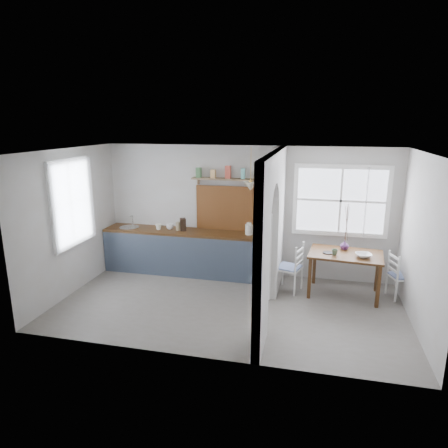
% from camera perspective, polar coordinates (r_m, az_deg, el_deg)
% --- Properties ---
extents(floor, '(5.80, 3.20, 0.01)m').
position_cam_1_polar(floor, '(6.95, 0.70, -11.54)').
color(floor, slate).
rests_on(floor, ground).
extents(ceiling, '(5.80, 3.20, 0.01)m').
position_cam_1_polar(ceiling, '(6.26, 0.78, 10.38)').
color(ceiling, silver).
rests_on(ceiling, walls).
extents(walls, '(5.81, 3.21, 2.60)m').
position_cam_1_polar(walls, '(6.49, 0.74, -1.15)').
color(walls, silver).
rests_on(walls, floor).
extents(partition, '(0.12, 3.20, 2.60)m').
position_cam_1_polar(partition, '(6.39, 6.99, -0.09)').
color(partition, silver).
rests_on(partition, floor).
extents(kitchen_window, '(0.10, 1.16, 1.50)m').
position_cam_1_polar(kitchen_window, '(7.54, -21.08, 2.82)').
color(kitchen_window, white).
rests_on(kitchen_window, walls).
extents(nook_window, '(1.76, 0.10, 1.30)m').
position_cam_1_polar(nook_window, '(7.81, 16.33, 3.19)').
color(nook_window, white).
rests_on(nook_window, walls).
extents(counter, '(3.50, 0.60, 0.90)m').
position_cam_1_polar(counter, '(8.24, -4.98, -3.92)').
color(counter, '#4B2A15').
rests_on(counter, floor).
extents(sink, '(0.40, 0.40, 0.02)m').
position_cam_1_polar(sink, '(8.58, -13.38, -0.51)').
color(sink, '#BCBCBD').
rests_on(sink, counter).
extents(backsplash, '(1.65, 0.03, 0.90)m').
position_cam_1_polar(backsplash, '(8.01, 1.74, 2.22)').
color(backsplash, brown).
rests_on(backsplash, walls).
extents(shelf, '(1.75, 0.20, 0.21)m').
position_cam_1_polar(shelf, '(7.82, 1.65, 6.73)').
color(shelf, '#82654B').
rests_on(shelf, walls).
extents(pendant_lamp, '(0.26, 0.26, 0.16)m').
position_cam_1_polar(pendant_lamp, '(7.44, 3.81, 5.40)').
color(pendant_lamp, beige).
rests_on(pendant_lamp, ceiling).
extents(utensil_rail, '(0.02, 0.50, 0.02)m').
position_cam_1_polar(utensil_rail, '(7.22, 7.03, 1.57)').
color(utensil_rail, '#BCBCBD').
rests_on(utensil_rail, partition).
extents(dining_table, '(1.33, 0.96, 0.78)m').
position_cam_1_polar(dining_table, '(7.52, 16.79, -6.86)').
color(dining_table, '#4B2A15').
rests_on(dining_table, floor).
extents(chair_left, '(0.52, 0.52, 0.92)m').
position_cam_1_polar(chair_left, '(7.44, 9.26, -6.08)').
color(chair_left, white).
rests_on(chair_left, floor).
extents(chair_right, '(0.48, 0.48, 0.83)m').
position_cam_1_polar(chair_right, '(7.73, 24.03, -6.74)').
color(chair_right, white).
rests_on(chair_right, floor).
extents(kettle, '(0.23, 0.20, 0.24)m').
position_cam_1_polar(kettle, '(7.80, 3.59, -0.66)').
color(kettle, silver).
rests_on(kettle, counter).
extents(mug_a, '(0.15, 0.15, 0.12)m').
position_cam_1_polar(mug_a, '(8.25, -9.34, -0.41)').
color(mug_a, white).
rests_on(mug_a, counter).
extents(mug_b, '(0.17, 0.17, 0.11)m').
position_cam_1_polar(mug_b, '(8.25, -7.74, -0.36)').
color(mug_b, white).
rests_on(mug_b, counter).
extents(knife_block, '(0.17, 0.19, 0.25)m').
position_cam_1_polar(knife_block, '(8.12, -5.88, -0.06)').
color(knife_block, '#382519').
rests_on(knife_block, counter).
extents(jar, '(0.14, 0.14, 0.17)m').
position_cam_1_polar(jar, '(8.15, -6.54, -0.31)').
color(jar, gray).
rests_on(jar, counter).
extents(towel_magenta, '(0.02, 0.03, 0.56)m').
position_cam_1_polar(towel_magenta, '(7.63, 6.59, -6.94)').
color(towel_magenta, '#B42C70').
rests_on(towel_magenta, counter).
extents(towel_orange, '(0.02, 0.03, 0.52)m').
position_cam_1_polar(towel_orange, '(7.61, 6.55, -7.21)').
color(towel_orange, orange).
rests_on(towel_orange, counter).
extents(bowl, '(0.32, 0.32, 0.07)m').
position_cam_1_polar(bowl, '(7.27, 19.31, -4.25)').
color(bowl, white).
rests_on(bowl, dining_table).
extents(table_cup, '(0.14, 0.14, 0.10)m').
position_cam_1_polar(table_cup, '(7.24, 15.53, -3.89)').
color(table_cup, '#556E52').
rests_on(table_cup, dining_table).
extents(plate, '(0.19, 0.19, 0.02)m').
position_cam_1_polar(plate, '(7.32, 14.64, -3.99)').
color(plate, black).
rests_on(plate, dining_table).
extents(vase, '(0.17, 0.17, 0.17)m').
position_cam_1_polar(vase, '(7.58, 16.85, -2.90)').
color(vase, '#582D68').
rests_on(vase, dining_table).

